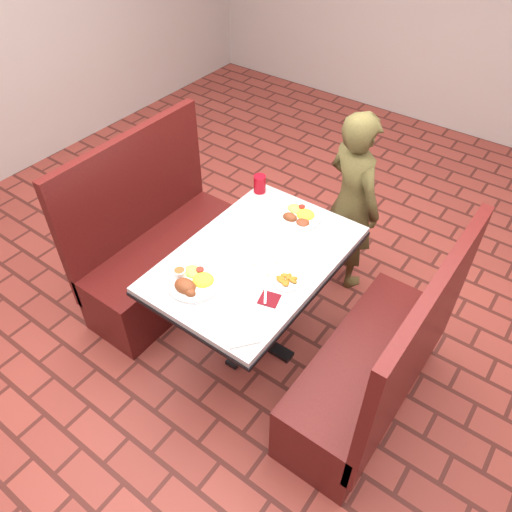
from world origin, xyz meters
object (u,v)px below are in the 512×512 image
at_px(near_dinner_plate, 193,280).
at_px(red_tumbler, 260,184).
at_px(booth_bench_left, 162,254).
at_px(booth_bench_right, 373,371).
at_px(diner_person, 352,203).
at_px(dining_table, 256,268).
at_px(plantain_plate, 286,280).
at_px(far_dinner_plate, 299,214).

bearing_deg(near_dinner_plate, red_tumbler, 103.22).
bearing_deg(booth_bench_left, booth_bench_right, 0.00).
relative_size(diner_person, near_dinner_plate, 4.60).
height_order(booth_bench_left, booth_bench_right, same).
bearing_deg(near_dinner_plate, dining_table, 69.41).
bearing_deg(diner_person, plantain_plate, 120.55).
distance_m(booth_bench_left, booth_bench_right, 1.60).
relative_size(diner_person, far_dinner_plate, 4.79).
height_order(dining_table, red_tumbler, red_tumbler).
height_order(dining_table, near_dinner_plate, near_dinner_plate).
xyz_separation_m(far_dinner_plate, plantain_plate, (0.24, -0.50, -0.01)).
relative_size(booth_bench_right, red_tumbler, 10.21).
bearing_deg(diner_person, far_dinner_plate, 97.46).
bearing_deg(plantain_plate, booth_bench_right, 6.65).
bearing_deg(dining_table, booth_bench_left, 180.00).
distance_m(booth_bench_right, near_dinner_plate, 1.11).
bearing_deg(dining_table, plantain_plate, -14.77).
bearing_deg(near_dinner_plate, booth_bench_left, 150.60).
relative_size(far_dinner_plate, plantain_plate, 1.66).
bearing_deg(booth_bench_right, near_dinner_plate, -158.40).
relative_size(booth_bench_left, plantain_plate, 7.32).
xyz_separation_m(plantain_plate, red_tumbler, (-0.59, 0.58, 0.05)).
height_order(plantain_plate, red_tumbler, red_tumbler).
distance_m(dining_table, plantain_plate, 0.27).
height_order(booth_bench_right, far_dinner_plate, booth_bench_right).
relative_size(dining_table, diner_person, 0.93).
xyz_separation_m(dining_table, red_tumbler, (-0.35, 0.51, 0.15)).
relative_size(near_dinner_plate, red_tumbler, 2.42).
relative_size(dining_table, near_dinner_plate, 4.26).
height_order(booth_bench_right, red_tumbler, booth_bench_right).
height_order(booth_bench_left, red_tumbler, booth_bench_left).
xyz_separation_m(booth_bench_left, plantain_plate, (1.04, -0.06, 0.43)).
bearing_deg(diner_person, booth_bench_left, 67.53).
distance_m(booth_bench_left, plantain_plate, 1.13).
relative_size(diner_person, red_tumbler, 11.12).
distance_m(far_dinner_plate, red_tumbler, 0.36).
xyz_separation_m(booth_bench_right, far_dinner_plate, (-0.79, 0.43, 0.45)).
distance_m(diner_person, far_dinner_plate, 0.49).
xyz_separation_m(near_dinner_plate, red_tumbler, (-0.21, 0.88, 0.03)).
relative_size(dining_table, far_dinner_plate, 4.44).
distance_m(dining_table, near_dinner_plate, 0.42).
height_order(dining_table, plantain_plate, plantain_plate).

